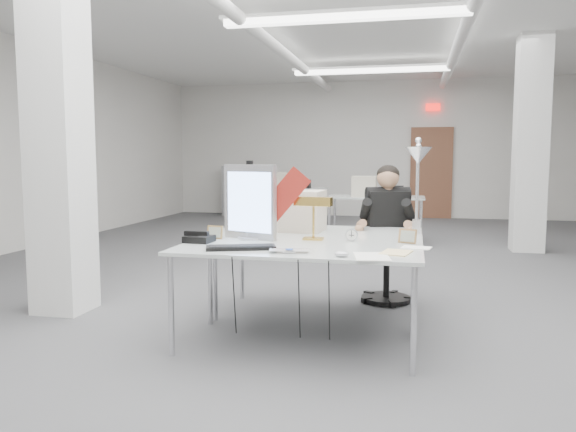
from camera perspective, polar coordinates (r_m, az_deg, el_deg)
name	(u,v)px	position (r m, az deg, el deg)	size (l,w,h in m)	color
room_shell	(347,133)	(6.68, 5.98, 8.38)	(10.04, 14.04, 3.24)	#48484A
desk_main	(298,249)	(4.14, 1.04, -3.34)	(1.80, 0.90, 0.03)	silver
desk_second	(319,233)	(5.01, 3.12, -1.70)	(1.80, 0.90, 0.03)	silver
bg_desk_a	(376,197)	(9.54, 8.92, 1.89)	(1.60, 0.80, 0.03)	silver
bg_desk_b	(289,189)	(12.01, 0.06, 2.80)	(1.60, 0.80, 0.03)	silver
filing_cabinet	(234,190)	(13.87, -5.50, 2.61)	(0.45, 0.55, 1.20)	gray
office_chair	(387,251)	(5.56, 10.01, -3.55)	(0.49, 0.49, 1.00)	black
seated_person	(387,211)	(5.46, 10.06, 0.51)	(0.45, 0.56, 0.84)	black
monitor	(250,202)	(4.52, -3.89, 1.44)	(0.49, 0.05, 0.60)	#A7A6AB
pennant	(284,195)	(4.41, -0.38, 2.12)	(0.44, 0.01, 0.18)	maroon
keyboard	(241,248)	(4.05, -4.81, -3.21)	(0.50, 0.17, 0.02)	black
laptop	(289,252)	(3.86, 0.14, -3.67)	(0.28, 0.18, 0.02)	silver
mouse	(341,254)	(3.74, 5.46, -3.87)	(0.10, 0.06, 0.04)	#BABABF
bankers_lamp	(313,220)	(4.48, 2.60, -0.40)	(0.28, 0.11, 0.32)	gold
desk_phone	(199,239)	(4.42, -9.01, -2.32)	(0.20, 0.18, 0.05)	black
picture_frame_left	(215,232)	(4.59, -7.44, -1.63)	(0.14, 0.01, 0.11)	olive
picture_frame_right	(408,236)	(4.40, 12.05, -2.01)	(0.14, 0.01, 0.11)	#9F7344
desk_clock	(352,235)	(4.45, 6.49, -1.90)	(0.10, 0.10, 0.03)	#A7A7AB
paper_stack_a	(372,257)	(3.76, 8.51, -4.10)	(0.22, 0.32, 0.01)	white
paper_stack_b	(396,252)	(3.95, 10.93, -3.66)	(0.18, 0.26, 0.01)	#F7DA94
paper_stack_c	(416,248)	(4.19, 12.91, -3.16)	(0.21, 0.14, 0.01)	white
beige_monitor	(301,211)	(5.01, 1.35, 0.53)	(0.38, 0.36, 0.36)	beige
architect_lamp	(418,178)	(4.70, 13.03, 3.75)	(0.26, 0.76, 0.97)	silver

